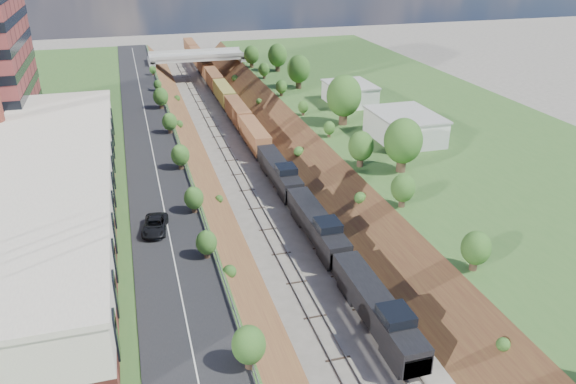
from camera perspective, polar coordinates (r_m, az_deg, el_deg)
name	(u,v)px	position (r m, az deg, el deg)	size (l,w,h in m)	color
platform_left	(33,173)	(91.82, -24.45, 1.76)	(44.00, 180.00, 5.00)	#345C25
platform_right	(430,133)	(103.92, 14.22, 5.80)	(44.00, 180.00, 5.00)	#345C25
embankment_left	(183,173)	(91.77, -10.59, 1.94)	(7.07, 180.00, 7.07)	brown
embankment_right	(313,159)	(95.97, 2.55, 3.39)	(7.07, 180.00, 7.07)	brown
rail_left_track	(235,167)	(92.75, -5.45, 2.58)	(1.58, 180.00, 0.18)	gray
rail_right_track	(265,163)	(93.75, -2.32, 2.92)	(1.58, 180.00, 0.18)	gray
road	(151,146)	(89.74, -13.70, 4.59)	(8.00, 180.00, 0.10)	black
guardrail	(178,141)	(89.59, -11.11, 5.14)	(0.10, 171.00, 0.70)	#99999E
commercial_building	(48,192)	(68.66, -23.22, 0.03)	(14.30, 62.30, 7.00)	maroon
overpass	(197,62)	(150.71, -9.22, 12.94)	(24.50, 8.30, 7.40)	gray
white_building_near	(404,127)	(91.44, 11.75, 6.45)	(9.00, 12.00, 4.00)	silver
white_building_far	(350,94)	(110.39, 6.28, 9.84)	(8.00, 10.00, 3.60)	silver
tree_right_large	(403,141)	(77.74, 11.62, 5.07)	(5.25, 5.25, 7.61)	#473323
tree_left_crest	(218,263)	(52.92, -7.12, -7.21)	(2.45, 2.45, 3.55)	#473323
freight_train	(231,103)	(120.47, -5.80, 8.98)	(2.80, 158.30, 4.55)	black
suv	(155,225)	(63.28, -13.36, -3.30)	(2.48, 5.38, 1.50)	black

